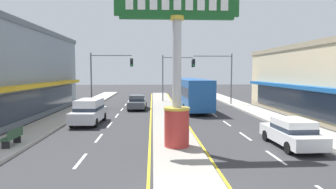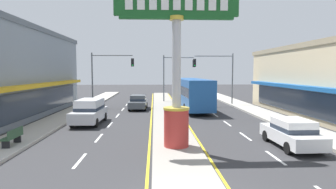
{
  "view_description": "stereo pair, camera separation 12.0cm",
  "coord_description": "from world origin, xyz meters",
  "px_view_note": "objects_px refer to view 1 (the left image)",
  "views": [
    {
      "loc": [
        -1.26,
        -7.93,
        4.04
      ],
      "look_at": [
        -0.28,
        9.82,
        2.6
      ],
      "focal_mm": 30.18,
      "sensor_mm": 36.0,
      "label": 1
    },
    {
      "loc": [
        -1.14,
        -7.94,
        4.04
      ],
      "look_at": [
        -0.28,
        9.82,
        2.6
      ],
      "focal_mm": 30.18,
      "sensor_mm": 36.0,
      "label": 2
    }
  ],
  "objects_px": {
    "traffic_light_left_side": "(107,70)",
    "sedan_mid_left_lane": "(292,132)",
    "traffic_light_right_side": "(217,70)",
    "district_sign": "(177,74)",
    "traffic_light_median_far": "(174,70)",
    "street_bench": "(13,137)",
    "bus_near_right_lane": "(191,92)",
    "sedan_near_left_lane": "(137,102)",
    "suv_far_right_lane": "(89,111)"
  },
  "relations": [
    {
      "from": "district_sign",
      "to": "street_bench",
      "type": "height_order",
      "value": "district_sign"
    },
    {
      "from": "bus_near_right_lane",
      "to": "suv_far_right_lane",
      "type": "height_order",
      "value": "bus_near_right_lane"
    },
    {
      "from": "district_sign",
      "to": "traffic_light_median_far",
      "type": "relative_size",
      "value": 1.3
    },
    {
      "from": "district_sign",
      "to": "sedan_near_left_lane",
      "type": "height_order",
      "value": "district_sign"
    },
    {
      "from": "traffic_light_median_far",
      "to": "street_bench",
      "type": "bearing_deg",
      "value": -114.6
    },
    {
      "from": "traffic_light_left_side",
      "to": "traffic_light_right_side",
      "type": "bearing_deg",
      "value": 3.66
    },
    {
      "from": "traffic_light_left_side",
      "to": "sedan_near_left_lane",
      "type": "distance_m",
      "value": 5.49
    },
    {
      "from": "bus_near_right_lane",
      "to": "street_bench",
      "type": "xyz_separation_m",
      "value": [
        -11.47,
        -15.17,
        -1.22
      ]
    },
    {
      "from": "district_sign",
      "to": "traffic_light_right_side",
      "type": "relative_size",
      "value": 1.3
    },
    {
      "from": "bus_near_right_lane",
      "to": "street_bench",
      "type": "distance_m",
      "value": 19.06
    },
    {
      "from": "district_sign",
      "to": "traffic_light_left_side",
      "type": "xyz_separation_m",
      "value": [
        -6.48,
        18.13,
        0.3
      ]
    },
    {
      "from": "traffic_light_left_side",
      "to": "suv_far_right_lane",
      "type": "height_order",
      "value": "traffic_light_left_side"
    },
    {
      "from": "suv_far_right_lane",
      "to": "sedan_mid_left_lane",
      "type": "relative_size",
      "value": 1.08
    },
    {
      "from": "bus_near_right_lane",
      "to": "sedan_near_left_lane",
      "type": "relative_size",
      "value": 2.6
    },
    {
      "from": "traffic_light_median_far",
      "to": "street_bench",
      "type": "relative_size",
      "value": 3.88
    },
    {
      "from": "sedan_near_left_lane",
      "to": "district_sign",
      "type": "bearing_deg",
      "value": -79.64
    },
    {
      "from": "traffic_light_median_far",
      "to": "bus_near_right_lane",
      "type": "xyz_separation_m",
      "value": [
        1.29,
        -7.07,
        -2.33
      ]
    },
    {
      "from": "traffic_light_median_far",
      "to": "bus_near_right_lane",
      "type": "distance_m",
      "value": 7.55
    },
    {
      "from": "sedan_near_left_lane",
      "to": "street_bench",
      "type": "xyz_separation_m",
      "value": [
        -5.69,
        -15.39,
        -0.14
      ]
    },
    {
      "from": "street_bench",
      "to": "traffic_light_left_side",
      "type": "bearing_deg",
      "value": 83.24
    },
    {
      "from": "traffic_light_left_side",
      "to": "district_sign",
      "type": "bearing_deg",
      "value": -70.34
    },
    {
      "from": "traffic_light_right_side",
      "to": "district_sign",
      "type": "bearing_deg",
      "value": -108.87
    },
    {
      "from": "sedan_near_left_lane",
      "to": "street_bench",
      "type": "distance_m",
      "value": 16.4
    },
    {
      "from": "traffic_light_right_side",
      "to": "sedan_near_left_lane",
      "type": "bearing_deg",
      "value": -161.45
    },
    {
      "from": "sedan_near_left_lane",
      "to": "sedan_mid_left_lane",
      "type": "bearing_deg",
      "value": -60.11
    },
    {
      "from": "bus_near_right_lane",
      "to": "sedan_near_left_lane",
      "type": "xyz_separation_m",
      "value": [
        -5.79,
        0.22,
        -1.08
      ]
    },
    {
      "from": "district_sign",
      "to": "traffic_light_right_side",
      "type": "xyz_separation_m",
      "value": [
        6.48,
        18.96,
        0.3
      ]
    },
    {
      "from": "traffic_light_median_far",
      "to": "street_bench",
      "type": "xyz_separation_m",
      "value": [
        -10.18,
        -22.24,
        -3.55
      ]
    },
    {
      "from": "street_bench",
      "to": "district_sign",
      "type": "bearing_deg",
      "value": -2.89
    },
    {
      "from": "traffic_light_left_side",
      "to": "sedan_mid_left_lane",
      "type": "xyz_separation_m",
      "value": [
        12.68,
        -18.13,
        -3.46
      ]
    },
    {
      "from": "traffic_light_left_side",
      "to": "street_bench",
      "type": "relative_size",
      "value": 3.88
    },
    {
      "from": "bus_near_right_lane",
      "to": "suv_far_right_lane",
      "type": "relative_size",
      "value": 2.41
    },
    {
      "from": "traffic_light_right_side",
      "to": "sedan_mid_left_lane",
      "type": "xyz_separation_m",
      "value": [
        -0.28,
        -18.96,
        -3.46
      ]
    },
    {
      "from": "district_sign",
      "to": "street_bench",
      "type": "bearing_deg",
      "value": 177.11
    },
    {
      "from": "traffic_light_right_side",
      "to": "sedan_mid_left_lane",
      "type": "relative_size",
      "value": 1.43
    },
    {
      "from": "sedan_near_left_lane",
      "to": "sedan_mid_left_lane",
      "type": "height_order",
      "value": "same"
    },
    {
      "from": "district_sign",
      "to": "sedan_near_left_lane",
      "type": "bearing_deg",
      "value": 100.36
    },
    {
      "from": "traffic_light_left_side",
      "to": "bus_near_right_lane",
      "type": "relative_size",
      "value": 0.55
    },
    {
      "from": "traffic_light_median_far",
      "to": "sedan_mid_left_lane",
      "type": "height_order",
      "value": "traffic_light_median_far"
    },
    {
      "from": "bus_near_right_lane",
      "to": "traffic_light_median_far",
      "type": "bearing_deg",
      "value": 100.37
    },
    {
      "from": "traffic_light_right_side",
      "to": "bus_near_right_lane",
      "type": "bearing_deg",
      "value": -136.85
    },
    {
      "from": "district_sign",
      "to": "traffic_light_right_side",
      "type": "distance_m",
      "value": 20.04
    },
    {
      "from": "district_sign",
      "to": "sedan_mid_left_lane",
      "type": "height_order",
      "value": "district_sign"
    },
    {
      "from": "bus_near_right_lane",
      "to": "sedan_mid_left_lane",
      "type": "distance_m",
      "value": 15.98
    },
    {
      "from": "sedan_near_left_lane",
      "to": "sedan_mid_left_lane",
      "type": "distance_m",
      "value": 18.24
    },
    {
      "from": "district_sign",
      "to": "traffic_light_left_side",
      "type": "relative_size",
      "value": 1.3
    },
    {
      "from": "bus_near_right_lane",
      "to": "street_bench",
      "type": "bearing_deg",
      "value": -127.1
    },
    {
      "from": "traffic_light_median_far",
      "to": "bus_near_right_lane",
      "type": "height_order",
      "value": "traffic_light_median_far"
    },
    {
      "from": "traffic_light_median_far",
      "to": "sedan_mid_left_lane",
      "type": "relative_size",
      "value": 1.43
    },
    {
      "from": "district_sign",
      "to": "sedan_mid_left_lane",
      "type": "distance_m",
      "value": 6.95
    }
  ]
}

